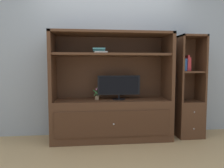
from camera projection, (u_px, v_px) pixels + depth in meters
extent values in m
plane|color=tan|center=(115.00, 148.00, 2.99)|extent=(8.00, 8.00, 0.00)
cube|color=#9EA8B2|center=(110.00, 52.00, 3.62)|extent=(6.00, 0.10, 2.80)
cube|color=#4C2D1C|center=(112.00, 119.00, 3.36)|extent=(1.86, 0.53, 0.64)
cube|color=#462A19|center=(114.00, 124.00, 3.09)|extent=(1.71, 0.02, 0.38)
sphere|color=silver|center=(114.00, 124.00, 3.07)|extent=(0.02, 0.02, 0.02)
cube|color=#4C2D1C|center=(52.00, 66.00, 3.19)|extent=(0.05, 0.53, 1.04)
cube|color=#4C2D1C|center=(168.00, 66.00, 3.39)|extent=(0.05, 0.53, 1.04)
cube|color=#4C2D1C|center=(110.00, 66.00, 3.54)|extent=(1.86, 0.02, 1.04)
cube|color=#4C2D1C|center=(112.00, 34.00, 3.25)|extent=(1.86, 0.53, 0.04)
cube|color=#4C2D1C|center=(112.00, 55.00, 3.27)|extent=(1.76, 0.48, 0.04)
cylinder|color=black|center=(119.00, 99.00, 3.33)|extent=(0.21, 0.21, 0.01)
cylinder|color=black|center=(119.00, 97.00, 3.33)|extent=(0.03, 0.03, 0.06)
cube|color=black|center=(119.00, 85.00, 3.31)|extent=(0.67, 0.02, 0.31)
cube|color=black|center=(119.00, 85.00, 3.30)|extent=(0.62, 0.00, 0.27)
cylinder|color=#8C7251|center=(97.00, 98.00, 3.32)|extent=(0.07, 0.07, 0.06)
cylinder|color=#3D6B33|center=(97.00, 91.00, 3.32)|extent=(0.01, 0.01, 0.14)
cube|color=#2D7A38|center=(98.00, 93.00, 3.32)|extent=(0.01, 0.09, 0.12)
cube|color=#2D7A38|center=(96.00, 92.00, 3.33)|extent=(0.08, 0.04, 0.10)
cube|color=#2D7A38|center=(96.00, 93.00, 3.30)|extent=(0.11, 0.04, 0.09)
sphere|color=#C6729E|center=(96.00, 89.00, 3.31)|extent=(0.03, 0.03, 0.03)
sphere|color=#C6729E|center=(98.00, 88.00, 3.30)|extent=(0.03, 0.03, 0.03)
sphere|color=#C6729E|center=(96.00, 90.00, 3.31)|extent=(0.02, 0.02, 0.02)
cube|color=silver|center=(100.00, 53.00, 3.24)|extent=(0.20, 0.26, 0.03)
cube|color=teal|center=(99.00, 51.00, 3.26)|extent=(0.19, 0.27, 0.03)
cube|color=teal|center=(99.00, 49.00, 3.24)|extent=(0.20, 0.30, 0.02)
cube|color=#4C2D1C|center=(188.00, 118.00, 3.50)|extent=(0.41, 0.38, 0.60)
sphere|color=silver|center=(194.00, 112.00, 3.29)|extent=(0.02, 0.02, 0.02)
sphere|color=silver|center=(194.00, 129.00, 3.32)|extent=(0.02, 0.02, 0.02)
cube|color=#4C2D1C|center=(179.00, 69.00, 3.41)|extent=(0.03, 0.38, 1.06)
cube|color=#4C2D1C|center=(201.00, 69.00, 3.45)|extent=(0.03, 0.38, 1.06)
cube|color=#4C2D1C|center=(185.00, 69.00, 3.61)|extent=(0.41, 0.02, 1.06)
cube|color=#4C2D1C|center=(190.00, 72.00, 3.43)|extent=(0.35, 0.34, 0.03)
cube|color=#4C2D1C|center=(191.00, 37.00, 3.39)|extent=(0.41, 0.38, 0.03)
cube|color=teal|center=(182.00, 65.00, 3.41)|extent=(0.03, 0.17, 0.19)
cube|color=#2D519E|center=(184.00, 65.00, 3.41)|extent=(0.03, 0.15, 0.20)
cube|color=red|center=(187.00, 63.00, 3.41)|extent=(0.03, 0.16, 0.25)
cube|color=red|center=(189.00, 64.00, 3.42)|extent=(0.04, 0.13, 0.22)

